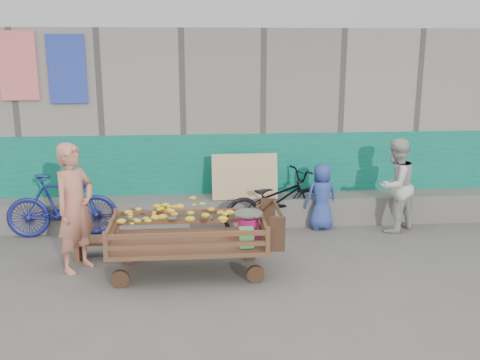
{
  "coord_description": "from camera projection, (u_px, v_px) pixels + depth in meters",
  "views": [
    {
      "loc": [
        -0.46,
        -5.65,
        2.68
      ],
      "look_at": [
        0.14,
        1.2,
        1.0
      ],
      "focal_mm": 40.0,
      "sensor_mm": 36.0,
      "label": 1
    }
  ],
  "objects": [
    {
      "name": "banana_cart",
      "position": [
        185.0,
        227.0,
        6.45
      ],
      "size": [
        2.07,
        0.94,
        0.88
      ],
      "color": "brown",
      "rests_on": "ground"
    },
    {
      "name": "vendor_man",
      "position": [
        75.0,
        208.0,
        6.51
      ],
      "size": [
        0.64,
        0.7,
        1.61
      ],
      "primitive_type": "imported",
      "rotation": [
        0.0,
        0.0,
        0.99
      ],
      "color": "tan",
      "rests_on": "ground"
    },
    {
      "name": "bicycle_dark",
      "position": [
        275.0,
        201.0,
        8.07
      ],
      "size": [
        1.83,
        1.24,
        0.91
      ],
      "primitive_type": "imported",
      "rotation": [
        0.0,
        0.0,
        1.98
      ],
      "color": "black",
      "rests_on": "ground"
    },
    {
      "name": "woman",
      "position": [
        395.0,
        185.0,
        7.98
      ],
      "size": [
        0.87,
        0.83,
        1.42
      ],
      "primitive_type": "imported",
      "rotation": [
        0.0,
        0.0,
        3.75
      ],
      "color": "silver",
      "rests_on": "ground"
    },
    {
      "name": "bench",
      "position": [
        110.0,
        244.0,
        7.06
      ],
      "size": [
        1.02,
        0.31,
        0.26
      ],
      "color": "brown",
      "rests_on": "ground"
    },
    {
      "name": "bicycle_blue",
      "position": [
        62.0,
        205.0,
        7.79
      ],
      "size": [
        1.6,
        0.56,
        0.95
      ],
      "primitive_type": "imported",
      "rotation": [
        0.0,
        0.0,
        1.64
      ],
      "color": "navy",
      "rests_on": "ground"
    },
    {
      "name": "building_wall",
      "position": [
        219.0,
        118.0,
        9.71
      ],
      "size": [
        12.0,
        3.5,
        3.0
      ],
      "color": "gray",
      "rests_on": "ground"
    },
    {
      "name": "child",
      "position": [
        321.0,
        197.0,
        8.12
      ],
      "size": [
        0.54,
        0.4,
        1.02
      ],
      "primitive_type": "imported",
      "rotation": [
        0.0,
        0.0,
        3.3
      ],
      "color": "#3048A0",
      "rests_on": "ground"
    },
    {
      "name": "ground",
      "position": [
        237.0,
        289.0,
        6.14
      ],
      "size": [
        80.0,
        80.0,
        0.0
      ],
      "primitive_type": "plane",
      "color": "#5B5953",
      "rests_on": "ground"
    }
  ]
}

